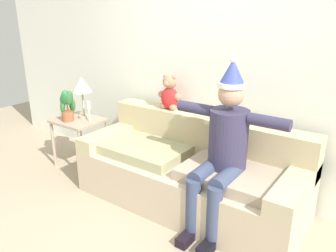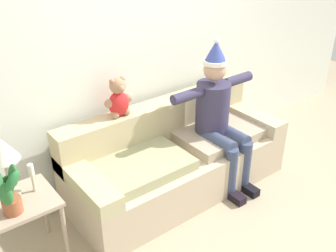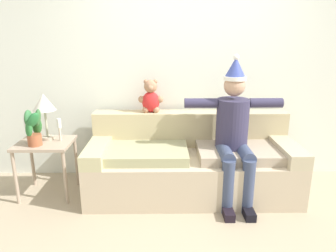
{
  "view_description": "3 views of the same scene",
  "coord_description": "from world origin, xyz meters",
  "px_view_note": "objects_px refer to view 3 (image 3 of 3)",
  "views": [
    {
      "loc": [
        1.55,
        -1.54,
        1.86
      ],
      "look_at": [
        -0.22,
        0.93,
        0.81
      ],
      "focal_mm": 35.36,
      "sensor_mm": 36.0,
      "label": 1
    },
    {
      "loc": [
        -2.11,
        -1.58,
        2.5
      ],
      "look_at": [
        -0.19,
        0.89,
        0.82
      ],
      "focal_mm": 41.8,
      "sensor_mm": 36.0,
      "label": 2
    },
    {
      "loc": [
        -0.31,
        -2.19,
        1.7
      ],
      "look_at": [
        -0.26,
        0.96,
        0.78
      ],
      "focal_mm": 33.07,
      "sensor_mm": 36.0,
      "label": 3
    }
  ],
  "objects_px": {
    "couch": "(191,163)",
    "table_lamp": "(44,104)",
    "teddy_bear": "(151,98)",
    "potted_plant": "(34,128)",
    "candle_short": "(59,127)",
    "person_seated": "(234,129)",
    "candle_tall": "(27,126)",
    "side_table": "(46,150)"
  },
  "relations": [
    {
      "from": "teddy_bear",
      "to": "candle_tall",
      "type": "relative_size",
      "value": 1.37
    },
    {
      "from": "table_lamp",
      "to": "potted_plant",
      "type": "height_order",
      "value": "table_lamp"
    },
    {
      "from": "candle_tall",
      "to": "teddy_bear",
      "type": "bearing_deg",
      "value": 15.45
    },
    {
      "from": "table_lamp",
      "to": "candle_tall",
      "type": "xyz_separation_m",
      "value": [
        -0.16,
        -0.12,
        -0.21
      ]
    },
    {
      "from": "candle_tall",
      "to": "candle_short",
      "type": "bearing_deg",
      "value": 10.61
    },
    {
      "from": "candle_tall",
      "to": "person_seated",
      "type": "bearing_deg",
      "value": -2.29
    },
    {
      "from": "couch",
      "to": "candle_short",
      "type": "xyz_separation_m",
      "value": [
        -1.43,
        -0.02,
        0.43
      ]
    },
    {
      "from": "person_seated",
      "to": "candle_short",
      "type": "xyz_separation_m",
      "value": [
        -1.85,
        0.15,
        -0.01
      ]
    },
    {
      "from": "couch",
      "to": "teddy_bear",
      "type": "xyz_separation_m",
      "value": [
        -0.46,
        0.28,
        0.69
      ]
    },
    {
      "from": "teddy_bear",
      "to": "candle_tall",
      "type": "xyz_separation_m",
      "value": [
        -1.29,
        -0.36,
        -0.24
      ]
    },
    {
      "from": "couch",
      "to": "potted_plant",
      "type": "distance_m",
      "value": 1.71
    },
    {
      "from": "potted_plant",
      "to": "side_table",
      "type": "bearing_deg",
      "value": 62.99
    },
    {
      "from": "potted_plant",
      "to": "candle_short",
      "type": "xyz_separation_m",
      "value": [
        0.21,
        0.14,
        -0.03
      ]
    },
    {
      "from": "side_table",
      "to": "candle_short",
      "type": "relative_size",
      "value": 2.47
    },
    {
      "from": "potted_plant",
      "to": "candle_tall",
      "type": "distance_m",
      "value": 0.14
    },
    {
      "from": "person_seated",
      "to": "candle_tall",
      "type": "distance_m",
      "value": 2.17
    },
    {
      "from": "couch",
      "to": "person_seated",
      "type": "bearing_deg",
      "value": -21.71
    },
    {
      "from": "candle_short",
      "to": "teddy_bear",
      "type": "bearing_deg",
      "value": 17.01
    },
    {
      "from": "potted_plant",
      "to": "candle_short",
      "type": "distance_m",
      "value": 0.26
    },
    {
      "from": "person_seated",
      "to": "candle_tall",
      "type": "xyz_separation_m",
      "value": [
        -2.17,
        0.09,
        0.01
      ]
    },
    {
      "from": "candle_short",
      "to": "potted_plant",
      "type": "bearing_deg",
      "value": -146.04
    },
    {
      "from": "side_table",
      "to": "potted_plant",
      "type": "distance_m",
      "value": 0.31
    },
    {
      "from": "couch",
      "to": "side_table",
      "type": "xyz_separation_m",
      "value": [
        -1.59,
        -0.06,
        0.18
      ]
    },
    {
      "from": "candle_tall",
      "to": "candle_short",
      "type": "xyz_separation_m",
      "value": [
        0.32,
        0.06,
        -0.02
      ]
    },
    {
      "from": "person_seated",
      "to": "candle_tall",
      "type": "height_order",
      "value": "person_seated"
    },
    {
      "from": "couch",
      "to": "table_lamp",
      "type": "xyz_separation_m",
      "value": [
        -1.59,
        0.04,
        0.67
      ]
    },
    {
      "from": "person_seated",
      "to": "teddy_bear",
      "type": "relative_size",
      "value": 4.01
    },
    {
      "from": "person_seated",
      "to": "teddy_bear",
      "type": "xyz_separation_m",
      "value": [
        -0.87,
        0.44,
        0.25
      ]
    },
    {
      "from": "potted_plant",
      "to": "teddy_bear",
      "type": "bearing_deg",
      "value": 20.4
    },
    {
      "from": "teddy_bear",
      "to": "couch",
      "type": "bearing_deg",
      "value": -31.29
    },
    {
      "from": "couch",
      "to": "table_lamp",
      "type": "bearing_deg",
      "value": 178.63
    },
    {
      "from": "couch",
      "to": "candle_tall",
      "type": "distance_m",
      "value": 1.81
    },
    {
      "from": "potted_plant",
      "to": "candle_tall",
      "type": "relative_size",
      "value": 1.41
    },
    {
      "from": "person_seated",
      "to": "teddy_bear",
      "type": "height_order",
      "value": "person_seated"
    },
    {
      "from": "potted_plant",
      "to": "person_seated",
      "type": "bearing_deg",
      "value": -0.09
    },
    {
      "from": "teddy_bear",
      "to": "candle_short",
      "type": "bearing_deg",
      "value": -162.99
    },
    {
      "from": "couch",
      "to": "potted_plant",
      "type": "relative_size",
      "value": 5.75
    },
    {
      "from": "person_seated",
      "to": "potted_plant",
      "type": "relative_size",
      "value": 3.91
    },
    {
      "from": "teddy_bear",
      "to": "potted_plant",
      "type": "distance_m",
      "value": 1.28
    },
    {
      "from": "side_table",
      "to": "candle_tall",
      "type": "height_order",
      "value": "candle_tall"
    },
    {
      "from": "person_seated",
      "to": "candle_tall",
      "type": "relative_size",
      "value": 5.51
    },
    {
      "from": "person_seated",
      "to": "candle_short",
      "type": "distance_m",
      "value": 1.85
    }
  ]
}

